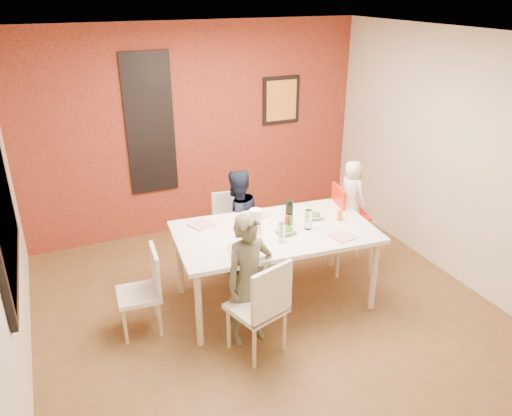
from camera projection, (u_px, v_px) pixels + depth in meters
name	position (u px, v px, depth m)	size (l,w,h in m)	color
ground	(268.00, 312.00, 5.14)	(4.50, 4.50, 0.00)	brown
ceiling	(271.00, 36.00, 4.04)	(4.50, 4.50, 0.02)	silver
wall_back	(196.00, 131.00, 6.47)	(4.50, 0.02, 2.70)	beige
wall_front	(443.00, 334.00, 2.71)	(4.50, 0.02, 2.70)	beige
wall_right	(457.00, 159.00, 5.41)	(0.02, 4.50, 2.70)	beige
brick_accent_wall	(197.00, 131.00, 6.46)	(4.50, 0.02, 2.70)	maroon
picture_window_pane	(1.00, 201.00, 3.87)	(0.02, 1.55, 1.15)	black
glassblock_strip	(150.00, 125.00, 6.16)	(0.55, 0.03, 1.70)	white
glassblock_surround	(150.00, 125.00, 6.16)	(0.60, 0.03, 1.76)	black
art_print_frame	(281.00, 100.00, 6.75)	(0.54, 0.03, 0.64)	black
art_print_canvas	(282.00, 100.00, 6.74)	(0.44, 0.01, 0.54)	orange
dining_table	(275.00, 237.00, 5.04)	(2.07, 1.27, 0.83)	white
chair_near	(263.00, 304.00, 4.35)	(0.55, 0.55, 0.95)	silver
chair_far	(231.00, 224.00, 5.93)	(0.45, 0.45, 0.85)	white
chair_left	(146.00, 287.00, 4.71)	(0.42, 0.42, 0.85)	white
high_chair	(347.00, 220.00, 5.70)	(0.51, 0.51, 1.04)	red
child_near	(249.00, 280.00, 4.50)	(0.47, 0.31, 1.29)	brown
child_far	(237.00, 222.00, 5.67)	(0.60, 0.47, 1.24)	black
toddler	(352.00, 192.00, 5.56)	(0.35, 0.23, 0.72)	silver
plate_near_left	(241.00, 250.00, 4.62)	(0.23, 0.23, 0.01)	white
plate_far_mid	(260.00, 214.00, 5.34)	(0.20, 0.20, 0.01)	white
plate_near_right	(343.00, 236.00, 4.88)	(0.22, 0.22, 0.01)	white
plate_far_left	(202.00, 225.00, 5.11)	(0.21, 0.21, 0.01)	white
salad_bowl_a	(286.00, 230.00, 4.95)	(0.20, 0.20, 0.05)	white
salad_bowl_b	(314.00, 216.00, 5.26)	(0.21, 0.21, 0.05)	white
wine_bottle	(289.00, 214.00, 5.01)	(0.08, 0.08, 0.29)	black
wine_glass_a	(282.00, 232.00, 4.76)	(0.07, 0.07, 0.19)	silver
wine_glass_b	(308.00, 219.00, 4.99)	(0.07, 0.07, 0.21)	silver
paper_towel_roll	(256.00, 221.00, 4.90)	(0.11, 0.11, 0.26)	white
condiment_red	(287.00, 222.00, 4.99)	(0.04, 0.04, 0.16)	red
condiment_green	(290.00, 222.00, 5.01)	(0.04, 0.04, 0.15)	#3B7426
condiment_brown	(288.00, 222.00, 5.02)	(0.04, 0.04, 0.14)	brown
sippy_cup	(340.00, 215.00, 5.21)	(0.06, 0.06, 0.10)	orange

